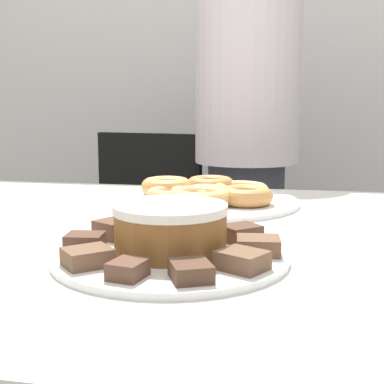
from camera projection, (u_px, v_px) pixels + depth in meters
The scene contains 24 objects.
wall_back at pixel (251, 29), 2.36m from camera, with size 8.00×0.05×2.60m.
table at pixel (162, 280), 0.91m from camera, with size 1.58×1.00×0.76m.
person_standing at pixel (247, 146), 1.75m from camera, with size 0.34×0.34×1.59m.
office_chair_left at pixel (131, 271), 1.83m from camera, with size 0.51×0.51×0.87m.
plate_cake at pixel (171, 256), 0.74m from camera, with size 0.33×0.33×0.01m.
plate_donuts at pixel (206, 201), 1.15m from camera, with size 0.40×0.40×0.01m.
frosted_cake at pixel (170, 228), 0.73m from camera, with size 0.16×0.16×0.07m.
lamington_0 at pixel (191, 271), 0.62m from camera, with size 0.06×0.07×0.02m.
lamington_1 at pixel (242, 260), 0.66m from camera, with size 0.07×0.07×0.02m.
lamington_2 at pixel (258, 246), 0.73m from camera, with size 0.06×0.06×0.02m.
lamington_3 at pixel (241, 233), 0.80m from camera, with size 0.07×0.07×0.02m.
lamington_4 at pixel (202, 227), 0.85m from camera, with size 0.05×0.05×0.02m.
lamington_5 at pixel (156, 224), 0.85m from camera, with size 0.05×0.06×0.03m.
lamington_6 at pixel (113, 229), 0.81m from camera, with size 0.06×0.06×0.03m.
lamington_7 at pixel (85, 242), 0.75m from camera, with size 0.06×0.05×0.02m.
lamington_8 at pixel (88, 257), 0.67m from camera, with size 0.07×0.07×0.02m.
lamington_9 at pixel (128, 269), 0.63m from camera, with size 0.05×0.05×0.02m.
donut_0 at pixel (206, 193), 1.15m from camera, with size 0.10×0.10×0.03m.
donut_1 at pixel (167, 186), 1.20m from camera, with size 0.11×0.11×0.04m.
donut_2 at pixel (170, 195), 1.12m from camera, with size 0.10×0.10×0.03m.
donut_3 at pixel (199, 197), 1.07m from camera, with size 0.13×0.13×0.03m.
donut_4 at pixel (246, 196), 1.09m from camera, with size 0.11×0.11×0.04m.
donut_5 at pixel (241, 190), 1.18m from camera, with size 0.12×0.12×0.03m.
donut_6 at pixel (210, 184), 1.24m from camera, with size 0.11×0.11×0.04m.
Camera 1 is at (0.22, -0.85, 0.97)m, focal length 50.00 mm.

